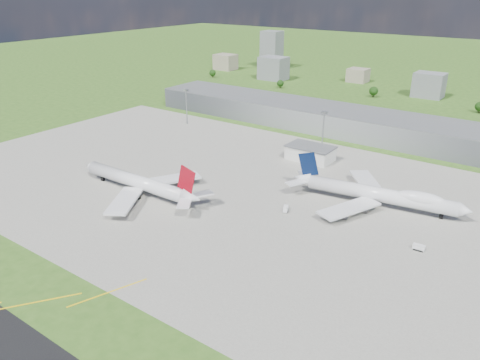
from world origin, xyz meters
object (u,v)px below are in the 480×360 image
Objects in this scene: tug_yellow at (183,205)px; van_white_far at (419,248)px; airliner_red_twin at (140,183)px; airliner_blue_quad at (380,195)px; van_white_near at (286,209)px.

van_white_far reaches higher than tug_yellow.
airliner_red_twin is 27.48m from tug_yellow.
airliner_blue_quad is 23.19× the size of tug_yellow.
van_white_near is at bearing 177.83° from van_white_far.
airliner_red_twin reaches higher than tug_yellow.
tug_yellow is (-74.24, -53.80, -5.13)m from airliner_blue_quad.
tug_yellow is at bearing -169.44° from van_white_far.
van_white_far is at bearing -18.94° from tug_yellow.
van_white_near reaches higher than tug_yellow.
airliner_red_twin reaches higher than airliner_blue_quad.
van_white_far is (59.55, 1.09, -0.02)m from van_white_near.
airliner_blue_quad is at bearing -151.79° from airliner_red_twin.
airliner_red_twin is 73.08m from van_white_near.
airliner_red_twin is 115.26m from airliner_blue_quad.
airliner_blue_quad is at bearing 3.21° from tug_yellow.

